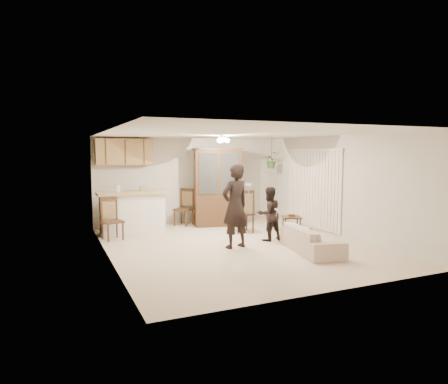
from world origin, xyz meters
name	(u,v)px	position (x,y,z in m)	size (l,w,h in m)	color
floor	(236,246)	(0.00, 0.00, 0.00)	(6.50, 6.50, 0.00)	#C1B092
ceiling	(236,133)	(0.00, 0.00, 2.50)	(5.50, 6.50, 0.02)	white
wall_back	(189,181)	(0.00, 3.25, 1.25)	(5.50, 0.02, 2.50)	beige
wall_front	(331,210)	(0.00, -3.25, 1.25)	(5.50, 0.02, 2.50)	beige
wall_left	(108,196)	(-2.75, 0.00, 1.25)	(0.02, 6.50, 2.50)	beige
wall_right	(336,186)	(2.75, 0.00, 1.25)	(0.02, 6.50, 2.50)	beige
breakfast_bar	(132,214)	(-1.85, 2.35, 0.50)	(1.60, 0.55, 1.00)	white
bar_top	(132,193)	(-1.85, 2.35, 1.05)	(1.75, 0.70, 0.08)	tan
upper_cabinets	(124,152)	(-1.90, 3.07, 2.10)	(1.50, 0.34, 0.70)	#966A41
vertical_blinds	(313,189)	(2.71, 0.90, 1.10)	(0.06, 2.30, 2.10)	silver
ceiling_fixture	(223,140)	(0.20, 1.20, 2.40)	(0.36, 0.36, 0.20)	beige
hanging_plant	(272,160)	(2.30, 2.40, 1.85)	(0.43, 0.37, 0.48)	#254E1F
plant_cord	(272,149)	(2.30, 2.40, 2.17)	(0.01, 0.01, 0.65)	black
sofa	(311,235)	(1.22, -1.12, 0.37)	(1.87, 0.73, 0.73)	beige
adult	(235,207)	(-0.10, -0.15, 0.90)	(0.66, 0.43, 1.80)	black
child	(269,212)	(0.94, 0.17, 0.68)	(0.66, 0.51, 1.35)	black
china_hutch	(217,188)	(0.57, 2.45, 1.09)	(1.48, 0.83, 2.20)	#392314
side_table	(291,226)	(1.71, 0.37, 0.26)	(0.59, 0.59, 0.55)	#392314
chair_bar	(113,228)	(-2.44, 1.74, 0.28)	(0.53, 0.53, 1.00)	#392314
chair_hutch_left	(184,215)	(-0.30, 2.88, 0.29)	(0.65, 0.65, 1.05)	#392314
chair_hutch_right	(243,220)	(0.80, 1.30, 0.32)	(0.52, 0.52, 1.12)	#392314
controller_adult	(248,185)	(0.01, -0.57, 1.42)	(0.05, 0.16, 0.05)	silver
controller_child	(276,209)	(0.96, -0.12, 0.78)	(0.03, 0.11, 0.03)	silver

